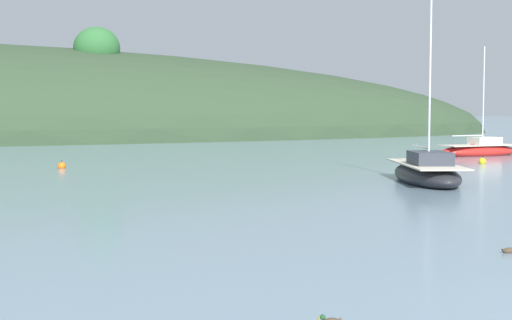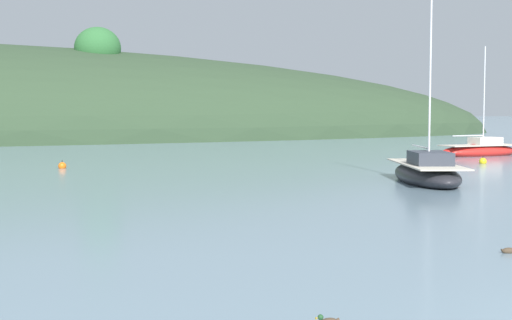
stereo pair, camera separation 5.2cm
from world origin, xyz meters
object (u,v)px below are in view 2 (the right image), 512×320
object	(u,v)px
sailboat_blue_center	(427,173)
sailboat_red_portside	(480,150)
mooring_buoy_outer	(483,161)
mooring_buoy_inner	(62,166)
duck_straggler	(509,251)

from	to	relation	value
sailboat_blue_center	sailboat_red_portside	distance (m)	19.69
sailboat_red_portside	mooring_buoy_outer	distance (m)	7.42
sailboat_blue_center	sailboat_red_portside	world-z (taller)	sailboat_blue_center
sailboat_red_portside	mooring_buoy_inner	world-z (taller)	sailboat_red_portside
duck_straggler	mooring_buoy_outer	bearing A→B (deg)	55.26
sailboat_blue_center	duck_straggler	xyz separation A→B (m)	(-6.78, -14.40, -0.37)
mooring_buoy_inner	mooring_buoy_outer	world-z (taller)	same
mooring_buoy_outer	duck_straggler	bearing A→B (deg)	-124.74
sailboat_blue_center	mooring_buoy_inner	xyz separation A→B (m)	(-14.67, 12.99, -0.30)
sailboat_red_portside	mooring_buoy_inner	distance (m)	27.96
sailboat_red_portside	mooring_buoy_inner	size ratio (longest dim) A/B	14.17
sailboat_blue_center	mooring_buoy_inner	size ratio (longest dim) A/B	18.39
sailboat_blue_center	mooring_buoy_inner	distance (m)	19.60
duck_straggler	sailboat_red_portside	bearing A→B (deg)	55.33
sailboat_blue_center	mooring_buoy_outer	bearing A→B (deg)	42.98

